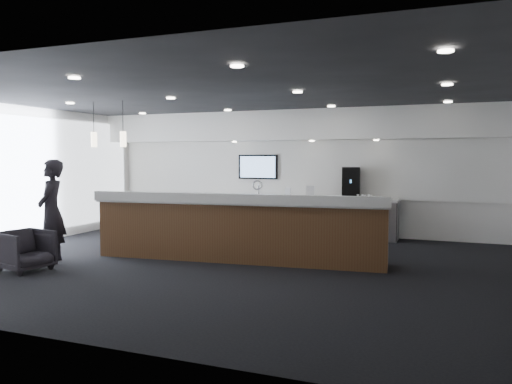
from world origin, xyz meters
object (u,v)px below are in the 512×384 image
at_px(service_counter, 238,229).
at_px(coffee_machine, 351,182).
at_px(lounge_guest, 52,211).
at_px(armchair, 25,250).

xyz_separation_m(service_counter, coffee_machine, (1.44, 3.32, 0.73)).
bearing_deg(lounge_guest, coffee_machine, 110.61).
relative_size(service_counter, armchair, 7.30).
bearing_deg(lounge_guest, service_counter, 88.85).
relative_size(coffee_machine, armchair, 0.95).
distance_m(service_counter, armchair, 3.64).
bearing_deg(service_counter, lounge_guest, -160.85).
xyz_separation_m(coffee_machine, lounge_guest, (-4.48, -4.73, -0.38)).
bearing_deg(coffee_machine, service_counter, -125.54).
bearing_deg(coffee_machine, lounge_guest, -145.62).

